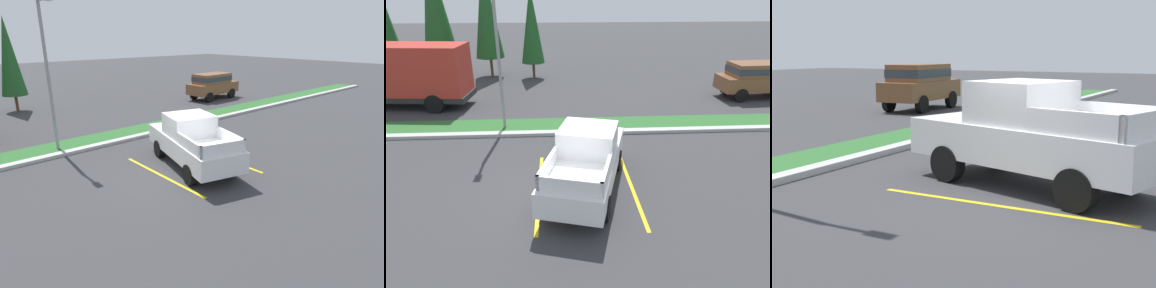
{
  "view_description": "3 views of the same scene",
  "coord_description": "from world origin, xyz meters",
  "views": [
    {
      "loc": [
        -7.51,
        -8.94,
        5.1
      ],
      "look_at": [
        0.55,
        0.11,
        1.01
      ],
      "focal_mm": 30.18,
      "sensor_mm": 36.0,
      "label": 1
    },
    {
      "loc": [
        -0.19,
        -9.66,
        6.16
      ],
      "look_at": [
        0.51,
        1.57,
        1.04
      ],
      "focal_mm": 32.4,
      "sensor_mm": 36.0,
      "label": 2
    },
    {
      "loc": [
        -9.12,
        -3.55,
        2.66
      ],
      "look_at": [
        0.61,
        1.75,
        0.76
      ],
      "focal_mm": 50.31,
      "sensor_mm": 36.0,
      "label": 3
    }
  ],
  "objects": [
    {
      "name": "ground_plane",
      "position": [
        0.0,
        0.0,
        0.0
      ],
      "size": [
        120.0,
        120.0,
        0.0
      ],
      "primitive_type": "plane",
      "color": "#38383A"
    },
    {
      "name": "parking_line_near",
      "position": [
        -0.86,
        0.25,
        0.0
      ],
      "size": [
        0.12,
        4.8,
        0.01
      ],
      "primitive_type": "cube",
      "color": "yellow",
      "rests_on": "ground"
    },
    {
      "name": "parking_line_far",
      "position": [
        2.24,
        0.25,
        0.0
      ],
      "size": [
        0.12,
        4.8,
        0.01
      ],
      "primitive_type": "cube",
      "color": "yellow",
      "rests_on": "ground"
    },
    {
      "name": "curb_strip",
      "position": [
        0.0,
        5.0,
        0.07
      ],
      "size": [
        56.0,
        0.4,
        0.15
      ],
      "primitive_type": "cube",
      "color": "#B2B2AD",
      "rests_on": "ground"
    },
    {
      "name": "grass_median",
      "position": [
        0.0,
        6.1,
        0.03
      ],
      "size": [
        56.0,
        1.8,
        0.06
      ],
      "primitive_type": "cube",
      "color": "#2D662D",
      "rests_on": "ground"
    },
    {
      "name": "pickup_truck_main",
      "position": [
        0.71,
        0.3,
        1.04
      ],
      "size": [
        3.24,
        5.54,
        2.1
      ],
      "color": "black",
      "rests_on": "ground"
    },
    {
      "name": "suv_distant",
      "position": [
        11.8,
        10.16,
        1.24
      ],
      "size": [
        4.69,
        2.15,
        2.1
      ],
      "color": "black",
      "rests_on": "ground"
    }
  ]
}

